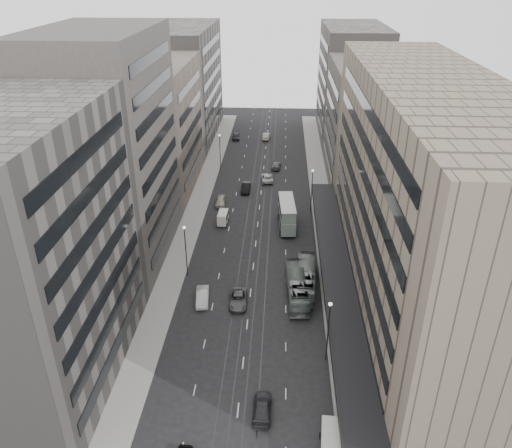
% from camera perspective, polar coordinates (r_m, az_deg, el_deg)
% --- Properties ---
extents(ground, '(220.00, 220.00, 0.00)m').
position_cam_1_polar(ground, '(65.10, -1.08, -11.95)').
color(ground, black).
rests_on(ground, ground).
extents(sidewalk_right, '(4.00, 125.00, 0.15)m').
position_cam_1_polar(sidewalk_right, '(97.16, 7.55, 2.17)').
color(sidewalk_right, gray).
rests_on(sidewalk_right, ground).
extents(sidewalk_left, '(4.00, 125.00, 0.15)m').
position_cam_1_polar(sidewalk_left, '(98.10, -6.57, 2.49)').
color(sidewalk_left, gray).
rests_on(sidewalk_left, ground).
extents(department_store, '(19.20, 60.00, 30.00)m').
position_cam_1_polar(department_store, '(66.18, 18.19, 2.55)').
color(department_store, '#756555').
rests_on(department_store, ground).
extents(building_right_mid, '(15.00, 28.00, 24.00)m').
position_cam_1_polar(building_right_mid, '(107.64, 12.57, 11.11)').
color(building_right_mid, '#46423D').
rests_on(building_right_mid, ground).
extents(building_right_far, '(15.00, 32.00, 28.00)m').
position_cam_1_polar(building_right_far, '(135.99, 10.81, 15.54)').
color(building_right_far, '#67625D').
rests_on(building_right_far, ground).
extents(building_left_a, '(15.00, 28.00, 30.00)m').
position_cam_1_polar(building_left_a, '(55.75, -24.51, -3.48)').
color(building_left_a, '#67625D').
rests_on(building_left_a, ground).
extents(building_left_b, '(15.00, 26.00, 34.00)m').
position_cam_1_polar(building_left_b, '(77.48, -16.41, 8.09)').
color(building_left_b, '#46423D').
rests_on(building_left_b, ground).
extents(building_left_c, '(15.00, 28.00, 25.00)m').
position_cam_1_polar(building_left_c, '(103.44, -11.50, 10.84)').
color(building_left_c, '#75675B').
rests_on(building_left_c, ground).
extents(building_left_d, '(15.00, 38.00, 28.00)m').
position_cam_1_polar(building_left_d, '(134.31, -8.23, 15.58)').
color(building_left_d, '#67625D').
rests_on(building_left_d, ground).
extents(lamp_right_near, '(0.44, 0.44, 8.32)m').
position_cam_1_polar(lamp_right_near, '(58.12, 8.30, -11.34)').
color(lamp_right_near, '#262628').
rests_on(lamp_right_near, ground).
extents(lamp_right_far, '(0.44, 0.44, 8.32)m').
position_cam_1_polar(lamp_right_far, '(92.62, 6.42, 4.41)').
color(lamp_right_far, '#262628').
rests_on(lamp_right_far, ground).
extents(lamp_left_near, '(0.44, 0.44, 8.32)m').
position_cam_1_polar(lamp_left_near, '(73.11, -8.07, -2.41)').
color(lamp_left_near, '#262628').
rests_on(lamp_left_near, ground).
extents(lamp_left_far, '(0.44, 0.44, 8.32)m').
position_cam_1_polar(lamp_left_far, '(111.92, -4.15, 8.67)').
color(lamp_left_far, '#262628').
rests_on(lamp_left_far, ground).
extents(bus_near, '(3.29, 11.49, 3.16)m').
position_cam_1_polar(bus_near, '(70.09, 4.68, -7.17)').
color(bus_near, slate).
rests_on(bus_near, ground).
extents(bus_far, '(3.34, 11.40, 3.13)m').
position_cam_1_polar(bus_far, '(71.98, 5.72, -6.20)').
color(bus_far, gray).
rests_on(bus_far, ground).
extents(double_decker, '(3.30, 9.18, 4.94)m').
position_cam_1_polar(double_decker, '(87.29, 3.55, 1.19)').
color(double_decker, slate).
rests_on(double_decker, ground).
extents(vw_microbus, '(2.36, 4.62, 2.41)m').
position_cam_1_polar(vw_microbus, '(51.91, 8.53, -23.46)').
color(vw_microbus, '#585D5F').
rests_on(vw_microbus, ground).
extents(panel_van, '(1.88, 3.63, 2.25)m').
position_cam_1_polar(panel_van, '(89.19, -3.80, 0.76)').
color(panel_van, silver).
rests_on(panel_van, ground).
extents(sedan_1, '(2.22, 4.94, 1.57)m').
position_cam_1_polar(sedan_1, '(69.73, -6.14, -8.25)').
color(sedan_1, silver).
rests_on(sedan_1, ground).
extents(sedan_2, '(2.66, 5.25, 1.42)m').
position_cam_1_polar(sedan_2, '(69.01, -2.06, -8.60)').
color(sedan_2, '#535355').
rests_on(sedan_2, ground).
extents(sedan_3, '(2.01, 4.89, 1.42)m').
position_cam_1_polar(sedan_3, '(54.98, 0.71, -20.26)').
color(sedan_3, '#262729').
rests_on(sedan_3, ground).
extents(sedan_4, '(2.00, 4.69, 1.58)m').
position_cam_1_polar(sedan_4, '(96.50, -4.07, 2.64)').
color(sedan_4, '#B8AB98').
rests_on(sedan_4, ground).
extents(sedan_5, '(1.89, 5.05, 1.65)m').
position_cam_1_polar(sedan_5, '(102.16, -1.14, 4.20)').
color(sedan_5, black).
rests_on(sedan_5, ground).
extents(sedan_6, '(2.91, 5.46, 1.46)m').
position_cam_1_polar(sedan_6, '(107.22, 1.27, 5.31)').
color(sedan_6, silver).
rests_on(sedan_6, ground).
extents(sedan_7, '(2.25, 4.79, 1.35)m').
position_cam_1_polar(sedan_7, '(114.25, 2.32, 6.71)').
color(sedan_7, '#5B5B5D').
rests_on(sedan_7, ground).
extents(sedan_8, '(2.22, 4.70, 1.55)m').
position_cam_1_polar(sedan_8, '(134.24, -2.30, 9.99)').
color(sedan_8, '#29292B').
rests_on(sedan_8, ground).
extents(sedan_9, '(1.90, 4.99, 1.62)m').
position_cam_1_polar(sedan_9, '(134.27, 1.16, 10.02)').
color(sedan_9, '#BBAD9B').
rests_on(sedan_9, ground).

